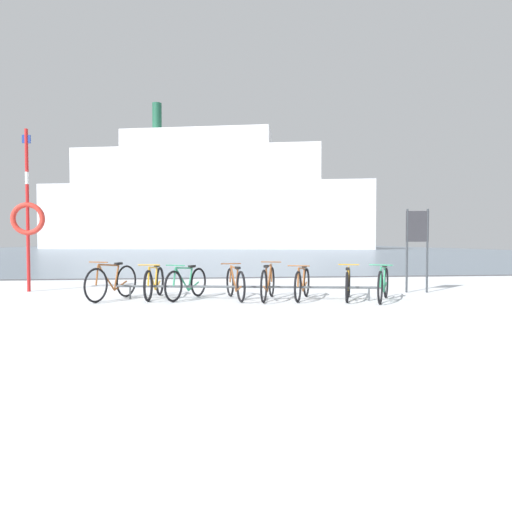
% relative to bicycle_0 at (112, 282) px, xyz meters
% --- Properties ---
extents(ground, '(80.00, 132.00, 0.08)m').
position_rel_bicycle_0_xyz_m(ground, '(4.03, 49.21, -0.42)').
color(ground, silver).
extents(bike_rack, '(5.63, 1.02, 0.31)m').
position_rel_bicycle_0_xyz_m(bike_rack, '(2.90, -0.36, -0.11)').
color(bike_rack, '#4C5156').
rests_on(bike_rack, ground).
extents(bicycle_0, '(0.81, 1.57, 0.84)m').
position_rel_bicycle_0_xyz_m(bicycle_0, '(0.00, 0.00, 0.00)').
color(bicycle_0, black).
rests_on(bicycle_0, ground).
extents(bicycle_1, '(0.46, 1.72, 0.77)m').
position_rel_bicycle_0_xyz_m(bicycle_1, '(0.88, 0.13, -0.03)').
color(bicycle_1, black).
rests_on(bicycle_1, ground).
extents(bicycle_2, '(0.86, 1.47, 0.77)m').
position_rel_bicycle_0_xyz_m(bicycle_2, '(1.59, -0.08, -0.03)').
color(bicycle_2, black).
rests_on(bicycle_2, ground).
extents(bicycle_3, '(0.46, 1.63, 0.76)m').
position_rel_bicycle_0_xyz_m(bicycle_3, '(2.64, -0.23, -0.03)').
color(bicycle_3, black).
rests_on(bicycle_3, ground).
extents(bicycle_4, '(0.63, 1.68, 0.80)m').
position_rel_bicycle_0_xyz_m(bicycle_4, '(3.34, -0.38, -0.02)').
color(bicycle_4, black).
rests_on(bicycle_4, ground).
extents(bicycle_5, '(0.73, 1.56, 0.76)m').
position_rel_bicycle_0_xyz_m(bicycle_5, '(4.08, -0.43, -0.03)').
color(bicycle_5, black).
rests_on(bicycle_5, ground).
extents(bicycle_6, '(0.67, 1.54, 0.75)m').
position_rel_bicycle_0_xyz_m(bicycle_6, '(5.04, -0.58, -0.04)').
color(bicycle_6, black).
rests_on(bicycle_6, ground).
extents(bicycle_7, '(0.88, 1.55, 0.79)m').
position_rel_bicycle_0_xyz_m(bicycle_7, '(5.72, -0.85, -0.02)').
color(bicycle_7, black).
rests_on(bicycle_7, ground).
extents(info_sign, '(0.55, 0.11, 2.04)m').
position_rel_bicycle_0_xyz_m(info_sign, '(7.15, 0.53, 1.01)').
color(info_sign, '#33383D').
rests_on(info_sign, ground).
extents(rescue_post, '(0.82, 0.13, 4.03)m').
position_rel_bicycle_0_xyz_m(rescue_post, '(-2.39, 1.83, 1.52)').
color(rescue_post, red).
rests_on(rescue_post, ground).
extents(ferry_ship, '(52.20, 19.75, 23.14)m').
position_rel_bicycle_0_xyz_m(ferry_ship, '(1.57, 61.36, 7.37)').
color(ferry_ship, silver).
rests_on(ferry_ship, ground).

